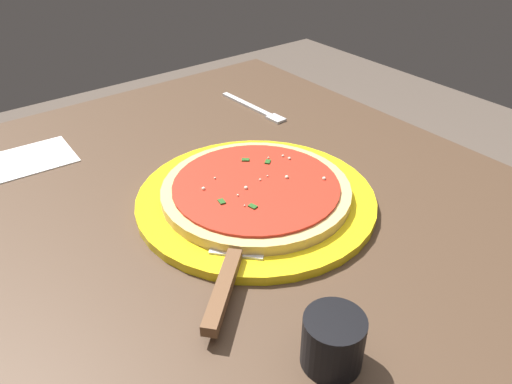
# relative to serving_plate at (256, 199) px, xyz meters

# --- Properties ---
(restaurant_table) EXTENTS (1.02, 0.89, 0.77)m
(restaurant_table) POSITION_rel_serving_plate_xyz_m (-0.02, -0.04, -0.15)
(restaurant_table) COLOR black
(restaurant_table) RESTS_ON ground_plane
(serving_plate) EXTENTS (0.36, 0.36, 0.01)m
(serving_plate) POSITION_rel_serving_plate_xyz_m (0.00, 0.00, 0.00)
(serving_plate) COLOR yellow
(serving_plate) RESTS_ON restaurant_table
(pizza) EXTENTS (0.28, 0.28, 0.02)m
(pizza) POSITION_rel_serving_plate_xyz_m (-0.00, 0.00, 0.02)
(pizza) COLOR #DBB26B
(pizza) RESTS_ON serving_plate
(pizza_server) EXTENTS (0.18, 0.19, 0.01)m
(pizza_server) POSITION_rel_serving_plate_xyz_m (0.11, -0.12, 0.01)
(pizza_server) COLOR silver
(pizza_server) RESTS_ON serving_plate
(cup_small_sauce) EXTENTS (0.06, 0.06, 0.06)m
(cup_small_sauce) POSITION_rel_serving_plate_xyz_m (0.27, -0.11, 0.02)
(cup_small_sauce) COLOR black
(cup_small_sauce) RESTS_ON restaurant_table
(napkin_folded_right) EXTENTS (0.12, 0.15, 0.00)m
(napkin_folded_right) POSITION_rel_serving_plate_xyz_m (-0.34, -0.23, -0.01)
(napkin_folded_right) COLOR white
(napkin_folded_right) RESTS_ON restaurant_table
(fork) EXTENTS (0.19, 0.03, 0.00)m
(fork) POSITION_rel_serving_plate_xyz_m (-0.27, 0.21, -0.00)
(fork) COLOR silver
(fork) RESTS_ON restaurant_table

